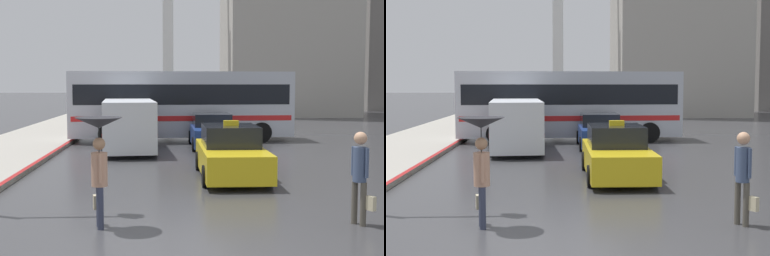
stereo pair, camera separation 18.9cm
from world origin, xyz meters
TOP-DOWN VIEW (x-y plane):
  - taxi at (1.57, 7.27)m, footprint 1.91×4.63m
  - sedan_red at (1.70, 14.82)m, footprint 1.91×4.59m
  - ambulance_van at (-1.86, 13.75)m, footprint 2.45×5.84m
  - city_bus at (0.44, 17.49)m, footprint 10.68×3.05m
  - pedestrian_with_umbrella at (-1.66, 1.82)m, footprint 0.91×0.91m
  - pedestrian_man at (3.43, 1.77)m, footprint 0.43×0.50m

SIDE VIEW (x-z plane):
  - sedan_red at x=1.70m, z-range -0.06..1.41m
  - taxi at x=1.57m, z-range -0.15..1.55m
  - pedestrian_man at x=3.43m, z-range 0.14..1.99m
  - ambulance_van at x=-1.86m, z-range 0.12..2.22m
  - pedestrian_with_umbrella at x=-1.66m, z-range 0.57..2.71m
  - city_bus at x=0.44m, z-range 0.18..3.53m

